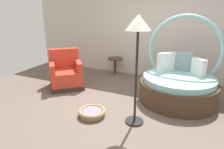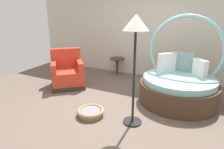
% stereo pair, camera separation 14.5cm
% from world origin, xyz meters
% --- Properties ---
extents(ground_plane, '(8.00, 8.00, 0.02)m').
position_xyz_m(ground_plane, '(0.00, 0.00, -0.01)').
color(ground_plane, '#66564C').
extents(back_wall, '(8.00, 0.12, 2.86)m').
position_xyz_m(back_wall, '(0.00, 2.27, 1.43)').
color(back_wall, beige).
rests_on(back_wall, ground_plane).
extents(round_daybed, '(1.60, 1.60, 1.81)m').
position_xyz_m(round_daybed, '(0.92, 0.88, 0.38)').
color(round_daybed, '#473323').
rests_on(round_daybed, ground_plane).
extents(red_armchair, '(1.13, 1.13, 0.94)m').
position_xyz_m(red_armchair, '(-1.79, 0.49, 0.33)').
color(red_armchair, '#38281E').
rests_on(red_armchair, ground_plane).
extents(pet_basket, '(0.51, 0.51, 0.13)m').
position_xyz_m(pet_basket, '(-0.41, -0.53, 0.07)').
color(pet_basket, '#9E7F56').
rests_on(pet_basket, ground_plane).
extents(side_table, '(0.44, 0.44, 0.52)m').
position_xyz_m(side_table, '(-1.05, 1.92, 0.43)').
color(side_table, '#473323').
rests_on(side_table, ground_plane).
extents(floor_lamp, '(0.40, 0.40, 1.82)m').
position_xyz_m(floor_lamp, '(0.37, -0.40, 1.53)').
color(floor_lamp, black).
rests_on(floor_lamp, ground_plane).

